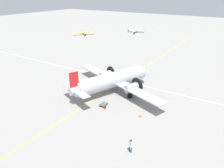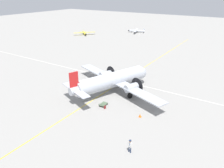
# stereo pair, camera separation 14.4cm
# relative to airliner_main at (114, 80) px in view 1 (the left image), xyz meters

# --- Properties ---
(ground_plane) EXTENTS (300.00, 300.00, 0.00)m
(ground_plane) POSITION_rel_airliner_main_xyz_m (-0.43, 0.16, -2.61)
(ground_plane) COLOR gray
(apron_line_eastwest) EXTENTS (120.00, 0.16, 0.01)m
(apron_line_eastwest) POSITION_rel_airliner_main_xyz_m (-0.43, 1.28, -2.61)
(apron_line_eastwest) COLOR gold
(apron_line_eastwest) RESTS_ON ground_plane
(apron_line_northsouth) EXTENTS (0.16, 120.00, 0.01)m
(apron_line_northsouth) POSITION_rel_airliner_main_xyz_m (5.74, 0.16, -2.61)
(apron_line_northsouth) COLOR silver
(apron_line_northsouth) RESTS_ON ground_plane
(airliner_main) EXTENTS (17.98, 23.88, 6.07)m
(airliner_main) POSITION_rel_airliner_main_xyz_m (0.00, 0.00, 0.00)
(airliner_main) COLOR #ADB2BC
(airliner_main) RESTS_ON ground_plane
(crew_foreground) EXTENTS (0.36, 0.63, 1.87)m
(crew_foreground) POSITION_rel_airliner_main_xyz_m (-14.04, -11.34, -1.44)
(crew_foreground) COLOR navy
(crew_foreground) RESTS_ON ground_plane
(suitcase_near_door) EXTENTS (0.39, 0.19, 0.57)m
(suitcase_near_door) POSITION_rel_airliner_main_xyz_m (-6.67, -2.42, -2.34)
(suitcase_near_door) COLOR maroon
(suitcase_near_door) RESTS_ON ground_plane
(baggage_cart) EXTENTS (1.65, 1.08, 0.56)m
(baggage_cart) POSITION_rel_airliner_main_xyz_m (-5.92, -1.56, -2.34)
(baggage_cart) COLOR #4C6047
(baggage_cart) RESTS_ON ground_plane
(light_aircraft_distant) EXTENTS (10.33, 7.95, 2.03)m
(light_aircraft_distant) POSITION_rel_airliner_main_xyz_m (61.62, 26.59, -1.77)
(light_aircraft_distant) COLOR #B7BCC6
(light_aircraft_distant) RESTS_ON ground_plane
(light_aircraft_taxiing) EXTENTS (8.12, 7.45, 1.90)m
(light_aircraft_taxiing) POSITION_rel_airliner_main_xyz_m (43.43, 43.49, -1.81)
(light_aircraft_taxiing) COLOR yellow
(light_aircraft_taxiing) RESTS_ON ground_plane
(traffic_cone) EXTENTS (0.44, 0.44, 0.58)m
(traffic_cone) POSITION_rel_airliner_main_xyz_m (-5.77, -8.70, -2.34)
(traffic_cone) COLOR orange
(traffic_cone) RESTS_ON ground_plane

